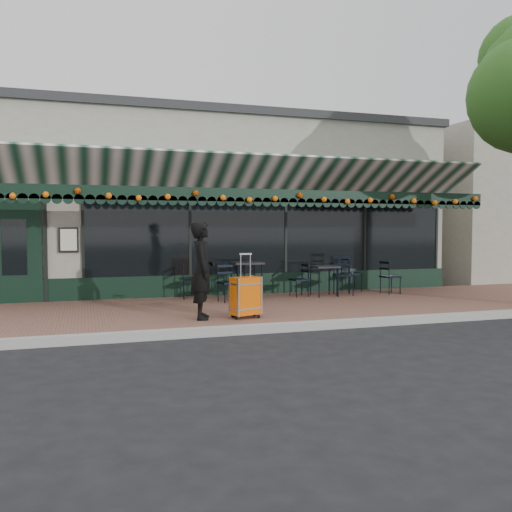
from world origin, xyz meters
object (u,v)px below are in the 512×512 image
object	(u,v)px
woman	(202,270)
suitcase	(246,297)
cafe_table_a	(324,269)
chair_b_right	(252,280)
chair_a_left	(299,280)
chair_a_extra	(390,277)
chair_solo	(191,281)
chair_b_left	(245,282)
cafe_table_b	(246,266)
chair_a_front	(343,276)
chair_b_front	(228,283)
chair_a_right	(352,274)

from	to	relation	value
woman	suitcase	xyz separation A→B (m)	(0.75, -0.15, -0.48)
woman	cafe_table_a	bearing A→B (deg)	-45.20
cafe_table_a	chair_b_right	bearing A→B (deg)	175.17
woman	chair_b_right	distance (m)	2.98
cafe_table_a	chair_a_left	xyz separation A→B (m)	(-0.59, 0.13, -0.26)
chair_a_left	chair_a_extra	size ratio (longest dim) A/B	0.95
chair_a_extra	chair_solo	distance (m)	4.86
cafe_table_a	chair_b_left	size ratio (longest dim) A/B	0.94
cafe_table_a	cafe_table_b	world-z (taller)	cafe_table_b
chair_b_left	chair_solo	world-z (taller)	chair_solo
chair_a_front	chair_b_right	size ratio (longest dim) A/B	1.10
chair_b_left	chair_b_front	world-z (taller)	chair_b_front
chair_a_left	suitcase	bearing A→B (deg)	-45.97
chair_a_left	chair_b_front	xyz separation A→B (m)	(-1.83, -0.41, 0.02)
chair_a_right	chair_a_front	size ratio (longest dim) A/B	0.94
chair_b_front	chair_solo	distance (m)	1.01
suitcase	cafe_table_a	world-z (taller)	suitcase
chair_b_left	chair_b_front	size ratio (longest dim) A/B	0.93
woman	chair_b_front	size ratio (longest dim) A/B	2.12
cafe_table_b	chair_b_right	bearing A→B (deg)	-13.66
chair_b_left	chair_b_right	distance (m)	0.19
cafe_table_b	chair_solo	xyz separation A→B (m)	(-1.22, 0.30, -0.34)
chair_a_left	chair_a_front	size ratio (longest dim) A/B	0.82
cafe_table_a	chair_b_front	size ratio (longest dim) A/B	0.88
chair_a_extra	chair_b_right	distance (m)	3.48
chair_a_front	chair_a_extra	bearing A→B (deg)	10.66
suitcase	cafe_table_b	distance (m)	2.74
chair_a_extra	chair_b_right	size ratio (longest dim) A/B	0.95
woman	cafe_table_b	world-z (taller)	woman
chair_b_right	chair_a_right	bearing A→B (deg)	-62.46
chair_a_left	cafe_table_b	bearing A→B (deg)	-99.13
chair_a_extra	chair_a_left	bearing A→B (deg)	78.14
cafe_table_b	chair_a_right	distance (m)	2.97
chair_a_right	chair_a_front	bearing A→B (deg)	137.88
chair_a_left	chair_solo	distance (m)	2.53
chair_b_left	chair_b_right	size ratio (longest dim) A/B	0.88
chair_b_left	chair_b_right	xyz separation A→B (m)	(0.18, 0.03, 0.05)
woman	chair_a_left	bearing A→B (deg)	-38.52
chair_a_extra	woman	bearing A→B (deg)	106.00
chair_a_front	woman	bearing A→B (deg)	-134.65
chair_a_front	chair_a_left	bearing A→B (deg)	-170.07
chair_a_left	chair_a_front	xyz separation A→B (m)	(1.10, -0.10, 0.08)
chair_b_right	chair_a_left	bearing A→B (deg)	-73.34
suitcase	chair_b_front	bearing A→B (deg)	64.61
cafe_table_b	chair_b_right	size ratio (longest dim) A/B	0.97
chair_solo	chair_a_extra	bearing A→B (deg)	-87.05
chair_a_extra	chair_a_right	bearing A→B (deg)	37.30
suitcase	chair_a_extra	size ratio (longest dim) A/B	1.41
chair_a_extra	chair_b_left	distance (m)	3.66
chair_b_left	chair_b_front	bearing A→B (deg)	-31.66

